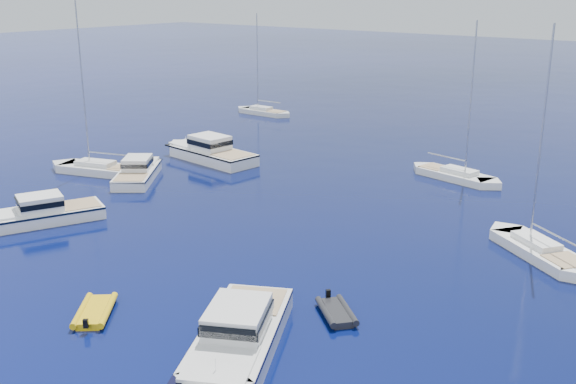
# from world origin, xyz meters

# --- Properties ---
(ground) EXTENTS (400.00, 400.00, 0.00)m
(ground) POSITION_xyz_m (0.00, 0.00, 0.00)
(ground) COLOR navy
(ground) RESTS_ON ground
(motor_cruiser_right) EXTENTS (8.51, 11.91, 3.04)m
(motor_cruiser_right) POSITION_xyz_m (9.00, 4.24, 0.00)
(motor_cruiser_right) COLOR silver
(motor_cruiser_right) RESTS_ON ground
(motor_cruiser_left) EXTENTS (6.77, 10.43, 2.63)m
(motor_cruiser_left) POSITION_xyz_m (-14.62, 8.98, 0.00)
(motor_cruiser_left) COLOR white
(motor_cruiser_left) RESTS_ON ground
(motor_cruiser_centre) EXTENTS (12.36, 5.00, 3.16)m
(motor_cruiser_centre) POSITION_xyz_m (-17.80, 29.83, 0.00)
(motor_cruiser_centre) COLOR white
(motor_cruiser_centre) RESTS_ON ground
(motor_cruiser_far_l) EXTENTS (8.30, 9.50, 2.55)m
(motor_cruiser_far_l) POSITION_xyz_m (-18.07, 21.21, 0.00)
(motor_cruiser_far_l) COLOR white
(motor_cruiser_far_l) RESTS_ON ground
(sailboat_mid_r) EXTENTS (9.91, 7.95, 14.99)m
(sailboat_mid_r) POSITION_xyz_m (16.20, 25.05, 0.00)
(sailboat_mid_r) COLOR white
(sailboat_mid_r) RESTS_ON ground
(sailboat_mid_l) EXTENTS (11.23, 6.09, 16.02)m
(sailboat_mid_l) POSITION_xyz_m (-22.22, 20.17, 0.00)
(sailboat_mid_l) COLOR silver
(sailboat_mid_l) RESTS_ON ground
(sailboat_centre) EXTENTS (10.03, 4.31, 14.30)m
(sailboat_centre) POSITION_xyz_m (4.35, 38.34, 0.00)
(sailboat_centre) COLOR white
(sailboat_centre) RESTS_ON ground
(sailboat_far_l) EXTENTS (9.20, 2.51, 13.48)m
(sailboat_far_l) POSITION_xyz_m (-29.13, 51.77, 0.00)
(sailboat_far_l) COLOR silver
(sailboat_far_l) RESTS_ON ground
(tender_yellow) EXTENTS (4.03, 4.22, 0.95)m
(tender_yellow) POSITION_xyz_m (0.51, 2.55, 0.00)
(tender_yellow) COLOR #E0B20D
(tender_yellow) RESTS_ON ground
(tender_grey_near) EXTENTS (3.68, 3.50, 0.95)m
(tender_grey_near) POSITION_xyz_m (10.56, 10.27, 0.00)
(tender_grey_near) COLOR black
(tender_grey_near) RESTS_ON ground
(tender_grey_far) EXTENTS (4.66, 3.21, 0.95)m
(tender_grey_far) POSITION_xyz_m (-22.86, 31.60, 0.00)
(tender_grey_far) COLOR black
(tender_grey_far) RESTS_ON ground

